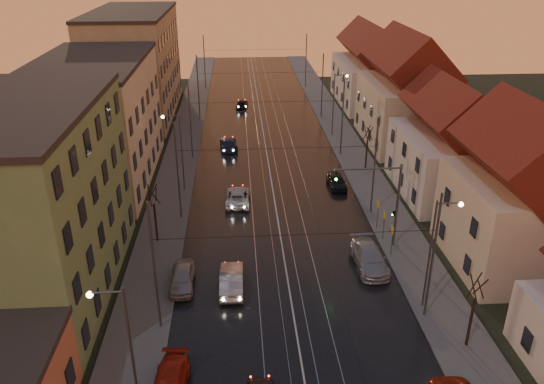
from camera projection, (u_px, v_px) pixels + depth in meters
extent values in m
cube|color=black|center=(267.00, 153.00, 62.49)|extent=(16.00, 120.00, 0.04)
cube|color=#4C4C4C|center=(181.00, 155.00, 61.86)|extent=(4.00, 120.00, 0.15)
cube|color=#4C4C4C|center=(350.00, 151.00, 63.08)|extent=(4.00, 120.00, 0.15)
cube|color=gray|center=(248.00, 153.00, 62.34)|extent=(0.06, 120.00, 0.03)
cube|color=gray|center=(260.00, 153.00, 62.43)|extent=(0.06, 120.00, 0.03)
cube|color=gray|center=(273.00, 153.00, 62.53)|extent=(0.06, 120.00, 0.03)
cube|color=gray|center=(285.00, 153.00, 62.61)|extent=(0.06, 120.00, 0.03)
cube|color=#5C8353|center=(26.00, 206.00, 35.16)|extent=(10.00, 18.00, 13.00)
cube|color=beige|center=(97.00, 123.00, 53.48)|extent=(10.00, 20.00, 12.00)
cube|color=#8D755B|center=(135.00, 65.00, 74.78)|extent=(10.00, 24.00, 14.00)
cube|color=beige|center=(514.00, 223.00, 39.44)|extent=(8.50, 10.00, 7.00)
pyramid|color=#541813|center=(528.00, 155.00, 37.17)|extent=(8.67, 10.20, 3.80)
cube|color=silver|center=(448.00, 164.00, 51.42)|extent=(9.00, 12.00, 6.00)
pyramid|color=#541813|center=(455.00, 118.00, 49.48)|extent=(9.18, 12.24, 3.20)
cube|color=beige|center=(404.00, 113.00, 64.68)|extent=(9.00, 14.00, 7.50)
pyramid|color=#541813|center=(409.00, 65.00, 62.26)|extent=(9.18, 14.28, 4.00)
cube|color=silver|center=(369.00, 83.00, 81.18)|extent=(9.00, 16.00, 6.50)
pyramid|color=#541813|center=(372.00, 49.00, 79.08)|extent=(9.18, 16.32, 3.50)
cylinder|color=#595B60|center=(155.00, 268.00, 32.02)|extent=(0.16, 0.16, 9.00)
cylinder|color=#595B60|center=(433.00, 258.00, 33.08)|extent=(0.16, 0.16, 9.00)
cylinder|color=#595B60|center=(178.00, 173.00, 45.60)|extent=(0.16, 0.16, 9.00)
cylinder|color=#595B60|center=(374.00, 167.00, 46.65)|extent=(0.16, 0.16, 9.00)
cylinder|color=#595B60|center=(190.00, 121.00, 59.18)|extent=(0.16, 0.16, 9.00)
cylinder|color=#595B60|center=(342.00, 118.00, 60.23)|extent=(0.16, 0.16, 9.00)
cylinder|color=#595B60|center=(198.00, 88.00, 72.75)|extent=(0.16, 0.16, 9.00)
cylinder|color=#595B60|center=(322.00, 86.00, 73.81)|extent=(0.16, 0.16, 9.00)
cylinder|color=#595B60|center=(204.00, 62.00, 89.05)|extent=(0.16, 0.16, 9.00)
cylinder|color=#595B60|center=(306.00, 61.00, 90.10)|extent=(0.16, 0.16, 9.00)
cylinder|color=#595B60|center=(132.00, 356.00, 25.89)|extent=(0.14, 0.14, 8.00)
cylinder|color=#595B60|center=(105.00, 292.00, 24.24)|extent=(1.60, 0.10, 0.10)
sphere|color=#FFD88C|center=(90.00, 295.00, 24.24)|extent=(0.32, 0.32, 0.32)
cylinder|color=#595B60|center=(429.00, 256.00, 34.20)|extent=(0.14, 0.14, 8.00)
cylinder|color=#595B60|center=(450.00, 203.00, 32.65)|extent=(1.60, 0.10, 0.10)
sphere|color=#FFD88C|center=(461.00, 204.00, 32.74)|extent=(0.32, 0.32, 0.32)
cylinder|color=#595B60|center=(182.00, 153.00, 51.23)|extent=(0.14, 0.14, 8.00)
cylinder|color=#595B60|center=(170.00, 116.00, 49.58)|extent=(1.60, 0.10, 0.10)
sphere|color=#FFD88C|center=(163.00, 117.00, 49.58)|extent=(0.32, 0.32, 0.32)
cylinder|color=#595B60|center=(333.00, 105.00, 66.79)|extent=(0.14, 0.14, 8.00)
cylinder|color=#595B60|center=(341.00, 75.00, 65.24)|extent=(1.60, 0.10, 0.10)
sphere|color=#FFD88C|center=(347.00, 76.00, 65.33)|extent=(0.32, 0.32, 0.32)
cylinder|color=#595B60|center=(397.00, 207.00, 41.63)|extent=(0.20, 0.20, 7.20)
cylinder|color=#595B60|center=(368.00, 169.00, 40.08)|extent=(5.20, 0.14, 0.14)
imported|color=black|center=(336.00, 177.00, 40.18)|extent=(0.15, 0.18, 0.90)
sphere|color=#19FF3F|center=(336.00, 179.00, 40.14)|extent=(0.20, 0.20, 0.20)
cylinder|color=black|center=(156.00, 223.00, 43.04)|extent=(0.18, 0.18, 3.50)
cylinder|color=black|center=(156.00, 194.00, 42.06)|extent=(0.37, 0.92, 1.61)
cylinder|color=black|center=(152.00, 194.00, 42.17)|extent=(0.91, 0.40, 1.61)
cylinder|color=black|center=(150.00, 195.00, 41.87)|extent=(0.37, 0.92, 1.61)
cylinder|color=black|center=(154.00, 196.00, 41.78)|extent=(0.84, 0.54, 1.62)
cylinder|color=black|center=(470.00, 323.00, 31.62)|extent=(0.18, 0.18, 3.50)
cylinder|color=black|center=(480.00, 287.00, 30.64)|extent=(0.37, 0.92, 1.61)
cylinder|color=black|center=(474.00, 285.00, 30.75)|extent=(0.91, 0.40, 1.61)
cylinder|color=black|center=(474.00, 289.00, 30.45)|extent=(0.37, 0.92, 1.61)
cylinder|color=black|center=(481.00, 290.00, 30.36)|extent=(0.84, 0.54, 1.62)
cylinder|color=black|center=(366.00, 156.00, 56.97)|extent=(0.18, 0.18, 3.50)
cylinder|color=black|center=(370.00, 133.00, 55.99)|extent=(0.37, 0.92, 1.61)
cylinder|color=black|center=(367.00, 132.00, 56.11)|extent=(0.91, 0.40, 1.61)
cylinder|color=black|center=(366.00, 133.00, 55.81)|extent=(0.37, 0.92, 1.61)
cylinder|color=black|center=(370.00, 134.00, 55.71)|extent=(0.84, 0.54, 1.62)
imported|color=#A2A2A7|center=(232.00, 279.00, 37.50)|extent=(1.66, 4.63, 1.52)
imported|color=silver|center=(238.00, 196.00, 50.23)|extent=(2.42, 4.89, 1.33)
imported|color=#162342|center=(229.00, 144.00, 63.58)|extent=(2.34, 4.93, 1.39)
imported|color=black|center=(242.00, 104.00, 80.03)|extent=(2.00, 3.90, 1.27)
imported|color=#AE2111|center=(169.00, 384.00, 28.66)|extent=(2.21, 4.62, 1.30)
imported|color=#AAABAF|center=(182.00, 278.00, 37.80)|extent=(1.71, 4.19, 1.42)
imported|color=#A6A6AB|center=(369.00, 258.00, 40.11)|extent=(2.31, 5.40, 1.55)
imported|color=black|center=(337.00, 181.00, 53.41)|extent=(1.76, 4.05, 1.36)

